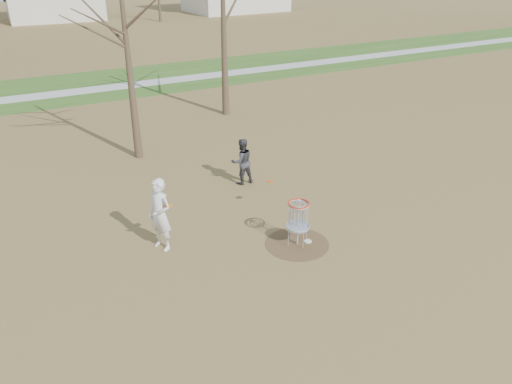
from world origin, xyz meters
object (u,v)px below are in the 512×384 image
at_px(disc_grounded, 308,241).
at_px(disc_golf_basket, 298,215).
at_px(player_standing, 160,215).
at_px(player_throwing, 242,161).

bearing_deg(disc_grounded, disc_golf_basket, 170.76).
xyz_separation_m(player_standing, player_throwing, (3.86, 2.71, -0.21)).
relative_size(player_standing, player_throwing, 1.26).
height_order(player_standing, player_throwing, player_standing).
xyz_separation_m(player_throwing, disc_golf_basket, (-0.49, -4.35, 0.09)).
bearing_deg(disc_grounded, player_standing, 155.51).
relative_size(player_standing, disc_grounded, 9.40).
height_order(disc_grounded, disc_golf_basket, disc_golf_basket).
relative_size(player_throwing, disc_grounded, 7.48).
distance_m(disc_grounded, disc_golf_basket, 0.95).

